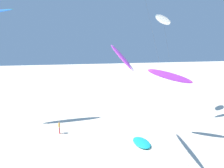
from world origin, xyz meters
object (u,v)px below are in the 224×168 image
Objects in this scene: flying_kite_0 at (120,55)px; grounded_kite_1 at (142,142)px; flying_kite_2 at (170,76)px; person_near_right at (59,127)px; flying_kite_3 at (163,20)px.

flying_kite_0 is 3.69× the size of grounded_kite_1.
flying_kite_0 is at bearing -154.46° from grounded_kite_1.
flying_kite_0 reaches higher than grounded_kite_1.
flying_kite_2 reaches higher than grounded_kite_1.
flying_kite_0 is 7.34× the size of person_near_right.
flying_kite_2 is at bearing 18.27° from flying_kite_0.
flying_kite_0 is at bearing -161.73° from flying_kite_2.
grounded_kite_1 is at bearing -127.73° from flying_kite_3.
flying_kite_3 is at bearing 52.27° from grounded_kite_1.
flying_kite_2 is at bearing -21.61° from person_near_right.
person_near_right reaches higher than grounded_kite_1.
person_near_right is at bearing 158.39° from flying_kite_2.
flying_kite_2 is 8.67m from grounded_kite_1.
grounded_kite_1 is at bearing -168.43° from flying_kite_2.
flying_kite_2 is 14.51m from flying_kite_3.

